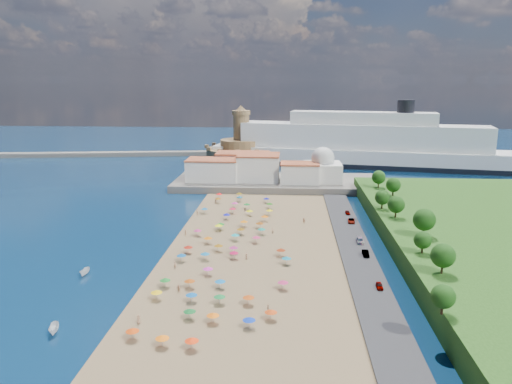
{
  "coord_description": "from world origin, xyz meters",
  "views": [
    {
      "loc": [
        15.37,
        -144.47,
        46.31
      ],
      "look_at": [
        4.0,
        25.0,
        8.0
      ],
      "focal_mm": 35.0,
      "sensor_mm": 36.0,
      "label": 1
    }
  ],
  "objects": [
    {
      "name": "parked_cars",
      "position": [
        36.0,
        -3.16,
        1.36
      ],
      "size": [
        2.56,
        66.86,
        1.44
      ],
      "color": "gray",
      "rests_on": "promenade"
    },
    {
      "name": "ground",
      "position": [
        0.0,
        0.0,
        0.0
      ],
      "size": [
        700.0,
        700.0,
        0.0
      ],
      "primitive_type": "plane",
      "color": "#071938",
      "rests_on": "ground"
    },
    {
      "name": "domed_building",
      "position": [
        30.0,
        71.0,
        8.97
      ],
      "size": [
        16.0,
        16.0,
        15.0
      ],
      "color": "silver",
      "rests_on": "terrace"
    },
    {
      "name": "waterfront_buildings",
      "position": [
        -3.05,
        73.64,
        7.88
      ],
      "size": [
        57.0,
        29.0,
        11.0
      ],
      "color": "silver",
      "rests_on": "terrace"
    },
    {
      "name": "hillside_trees",
      "position": [
        48.57,
        -4.3,
        9.97
      ],
      "size": [
        14.51,
        111.26,
        7.49
      ],
      "color": "#382314",
      "rests_on": "hillside"
    },
    {
      "name": "moored_boats",
      "position": [
        -30.6,
        -49.07,
        0.82
      ],
      "size": [
        7.92,
        32.5,
        1.68
      ],
      "color": "white",
      "rests_on": "ground"
    },
    {
      "name": "cruise_ship",
      "position": [
        54.71,
        128.7,
        10.68
      ],
      "size": [
        166.56,
        54.6,
        36.06
      ],
      "color": "black",
      "rests_on": "ground"
    },
    {
      "name": "fortress",
      "position": [
        -12.0,
        138.0,
        6.68
      ],
      "size": [
        40.0,
        40.0,
        32.4
      ],
      "color": "#9A774D",
      "rests_on": "ground"
    },
    {
      "name": "breakwater",
      "position": [
        -110.0,
        153.0,
        1.3
      ],
      "size": [
        199.03,
        34.77,
        2.6
      ],
      "primitive_type": "cube",
      "rotation": [
        0.0,
        0.0,
        0.14
      ],
      "color": "#59544C",
      "rests_on": "ground"
    },
    {
      "name": "terrace",
      "position": [
        10.0,
        73.0,
        1.5
      ],
      "size": [
        90.0,
        36.0,
        3.0
      ],
      "primitive_type": "cube",
      "color": "#59544C",
      "rests_on": "ground"
    },
    {
      "name": "jetty",
      "position": [
        -12.0,
        108.0,
        1.2
      ],
      "size": [
        18.0,
        70.0,
        2.4
      ],
      "primitive_type": "cube",
      "color": "#59544C",
      "rests_on": "ground"
    },
    {
      "name": "beachgoers",
      "position": [
        -3.1,
        -7.46,
        1.14
      ],
      "size": [
        38.17,
        97.03,
        1.86
      ],
      "color": "tan",
      "rests_on": "beach"
    },
    {
      "name": "beach_parasols",
      "position": [
        -1.17,
        -10.96,
        2.15
      ],
      "size": [
        31.74,
        117.19,
        2.2
      ],
      "color": "gray",
      "rests_on": "beach"
    }
  ]
}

